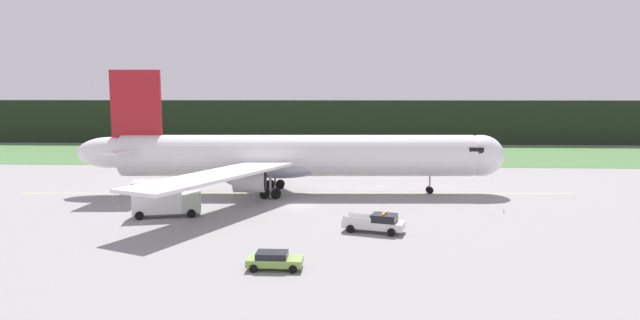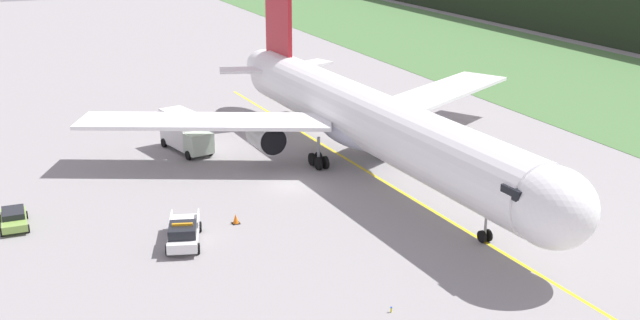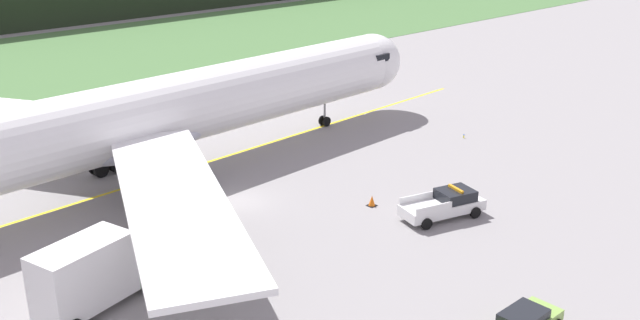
{
  "view_description": "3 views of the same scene",
  "coord_description": "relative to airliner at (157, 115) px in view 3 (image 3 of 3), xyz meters",
  "views": [
    {
      "loc": [
        5.73,
        -60.91,
        13.02
      ],
      "look_at": [
        2.37,
        6.15,
        4.63
      ],
      "focal_mm": 30.1,
      "sensor_mm": 36.0,
      "label": 1
    },
    {
      "loc": [
        58.88,
        -22.13,
        22.89
      ],
      "look_at": [
        6.6,
        0.02,
        4.33
      ],
      "focal_mm": 43.14,
      "sensor_mm": 36.0,
      "label": 2
    },
    {
      "loc": [
        -27.44,
        -37.67,
        20.09
      ],
      "look_at": [
        5.98,
        -1.98,
        2.13
      ],
      "focal_mm": 40.53,
      "sensor_mm": 36.0,
      "label": 3
    }
  ],
  "objects": [
    {
      "name": "taxiway_edge_light_east",
      "position": [
        24.36,
        -10.16,
        -4.66
      ],
      "size": [
        0.12,
        0.12,
        0.37
      ],
      "color": "yellow",
      "rests_on": "ground"
    },
    {
      "name": "ground",
      "position": [
        1.34,
        -7.85,
        -4.86
      ],
      "size": [
        320.0,
        320.0,
        0.0
      ],
      "primitive_type": "plane",
      "color": "gray"
    },
    {
      "name": "apron_cone",
      "position": [
        7.64,
        -14.7,
        -4.5
      ],
      "size": [
        0.61,
        0.61,
        0.76
      ],
      "color": "black",
      "rests_on": "ground"
    },
    {
      "name": "taxiway_centerline_main",
      "position": [
        0.72,
        0.04,
        -4.86
      ],
      "size": [
        72.47,
        3.86,
        0.01
      ],
      "primitive_type": "cube",
      "rotation": [
        0.0,
        0.0,
        0.05
      ],
      "color": "yellow",
      "rests_on": "ground"
    },
    {
      "name": "ops_pickup_truck",
      "position": [
        9.85,
        -19.23,
        -3.96
      ],
      "size": [
        6.08,
        3.6,
        1.94
      ],
      "color": "silver",
      "rests_on": "ground"
    },
    {
      "name": "catering_truck",
      "position": [
        -12.26,
        -13.8,
        -2.87
      ],
      "size": [
        7.32,
        4.06,
        4.01
      ],
      "color": "#B1C3AD",
      "rests_on": "ground"
    },
    {
      "name": "airliner",
      "position": [
        0.0,
        0.0,
        0.0
      ],
      "size": [
        55.41,
        48.58,
        15.98
      ],
      "color": "white",
      "rests_on": "ground"
    }
  ]
}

